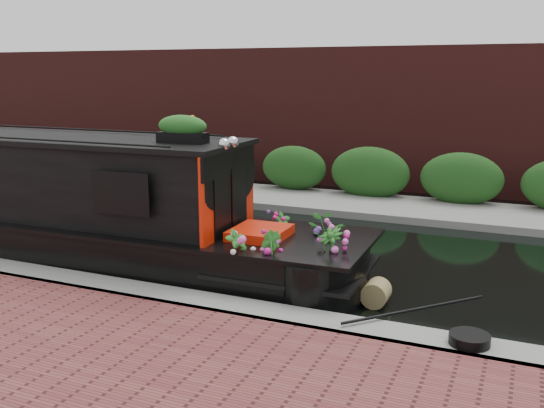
% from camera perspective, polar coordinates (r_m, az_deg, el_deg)
% --- Properties ---
extents(ground, '(80.00, 80.00, 0.00)m').
position_cam_1_polar(ground, '(12.11, -6.35, -3.57)').
color(ground, black).
rests_on(ground, ground).
extents(near_bank_coping, '(40.00, 0.60, 0.50)m').
position_cam_1_polar(near_bank_coping, '(9.54, -16.31, -8.44)').
color(near_bank_coping, gray).
rests_on(near_bank_coping, ground).
extents(far_bank_path, '(40.00, 2.40, 0.34)m').
position_cam_1_polar(far_bank_path, '(15.78, 1.22, 0.25)').
color(far_bank_path, gray).
rests_on(far_bank_path, ground).
extents(far_hedge, '(40.00, 1.10, 2.80)m').
position_cam_1_polar(far_hedge, '(16.60, 2.39, 0.84)').
color(far_hedge, '#1C4517').
rests_on(far_hedge, ground).
extents(far_brick_wall, '(40.00, 1.00, 8.00)m').
position_cam_1_polar(far_brick_wall, '(18.54, 4.73, 2.02)').
color(far_brick_wall, '#491A19').
rests_on(far_brick_wall, ground).
extents(narrowboat, '(12.22, 2.43, 2.87)m').
position_cam_1_polar(narrowboat, '(11.98, -22.02, -0.39)').
color(narrowboat, black).
rests_on(narrowboat, ground).
extents(rope_fender, '(0.38, 0.39, 0.38)m').
position_cam_1_polar(rope_fender, '(8.93, 9.78, -8.26)').
color(rope_fender, olive).
rests_on(rope_fender, ground).
extents(coiled_mooring_rope, '(0.47, 0.47, 0.12)m').
position_cam_1_polar(coiled_mooring_rope, '(7.44, 18.09, -12.00)').
color(coiled_mooring_rope, black).
rests_on(coiled_mooring_rope, near_bank_coping).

